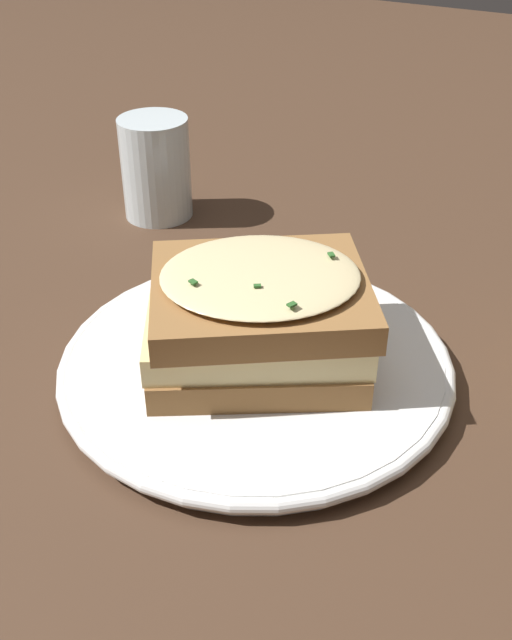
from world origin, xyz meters
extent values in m
plane|color=#473021|center=(0.00, 0.00, 0.00)|extent=(2.40, 2.40, 0.00)
cylinder|color=white|center=(-0.02, -0.01, 0.01)|extent=(0.25, 0.25, 0.02)
torus|color=white|center=(-0.02, -0.01, 0.01)|extent=(0.27, 0.27, 0.01)
cube|color=olive|center=(-0.02, -0.01, 0.03)|extent=(0.17, 0.18, 0.02)
cube|color=#EFDB93|center=(-0.02, -0.01, 0.05)|extent=(0.17, 0.18, 0.02)
cube|color=olive|center=(-0.02, -0.01, 0.07)|extent=(0.17, 0.18, 0.02)
ellipsoid|color=beige|center=(-0.02, -0.01, 0.08)|extent=(0.16, 0.16, 0.01)
cube|color=#2D6028|center=(0.02, -0.05, 0.09)|extent=(0.01, 0.01, 0.00)
cube|color=#2D6028|center=(-0.04, -0.02, 0.08)|extent=(0.01, 0.01, 0.00)
cube|color=#2D6028|center=(-0.05, -0.05, 0.09)|extent=(0.01, 0.01, 0.00)
cube|color=#2D6028|center=(-0.05, 0.01, 0.09)|extent=(0.01, 0.01, 0.00)
cylinder|color=silver|center=(0.16, 0.19, 0.05)|extent=(0.06, 0.06, 0.09)
camera|label=1|loc=(-0.37, -0.20, 0.32)|focal=42.00mm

